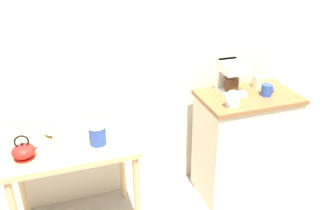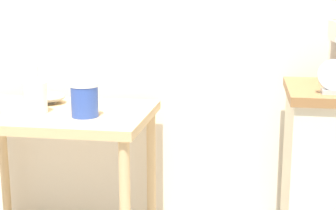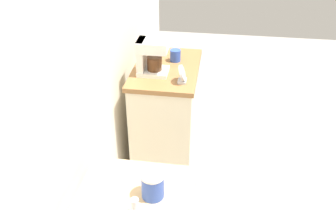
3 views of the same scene
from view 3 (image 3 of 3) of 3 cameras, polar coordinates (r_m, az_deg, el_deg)
back_wall at (r=2.13m, az=-13.29°, el=10.92°), size 4.40×0.10×2.80m
kitchen_counter at (r=3.03m, az=-0.26°, el=-1.79°), size 0.77×0.50×0.91m
canister_enamel at (r=1.83m, az=-2.41°, el=-12.41°), size 0.12×0.12×0.14m
coffee_maker at (r=2.65m, az=-2.84°, el=7.77°), size 0.18×0.22×0.26m
mug_small_cream at (r=2.93m, az=-2.09°, el=8.22°), size 0.08×0.08×0.10m
mug_blue at (r=2.89m, az=1.17°, el=7.79°), size 0.09×0.08×0.09m
table_clock at (r=2.56m, az=2.26°, el=4.76°), size 0.12×0.06×0.13m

